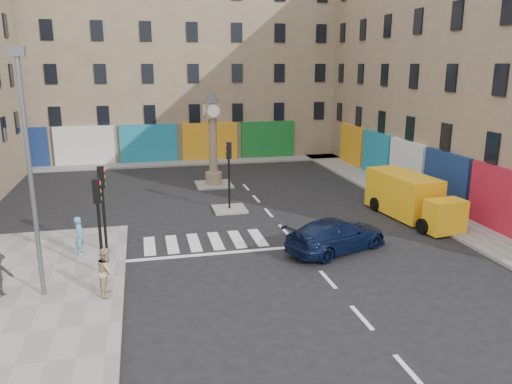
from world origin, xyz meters
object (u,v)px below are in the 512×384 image
object	(u,v)px
traffic_light_island	(229,165)
navy_sedan	(337,235)
pedestrian_blue	(80,235)
lamp_post	(29,163)
traffic_light_left_near	(98,211)
pedestrian_tan	(107,271)
yellow_van	(410,197)
traffic_light_left_far	(102,195)
clock_pillar	(213,133)

from	to	relation	value
traffic_light_island	navy_sedan	xyz separation A→B (m)	(3.45, -7.19, -1.88)
navy_sedan	pedestrian_blue	xyz separation A→B (m)	(-10.79, 1.76, 0.24)
lamp_post	pedestrian_blue	bearing A→B (deg)	77.06
traffic_light_left_near	pedestrian_tan	bearing A→B (deg)	-81.10
lamp_post	pedestrian_tan	bearing A→B (deg)	-13.18
traffic_light_island	lamp_post	world-z (taller)	lamp_post
traffic_light_island	yellow_van	xyz separation A→B (m)	(9.01, -3.57, -1.47)
traffic_light_left_far	clock_pillar	size ratio (longest dim) A/B	0.61
traffic_light_left_far	pedestrian_blue	bearing A→B (deg)	-178.44
pedestrian_tan	traffic_light_left_near	bearing A→B (deg)	12.06
navy_sedan	traffic_light_island	bearing A→B (deg)	3.38
traffic_light_left_near	traffic_light_left_far	size ratio (longest dim) A/B	1.00
traffic_light_left_near	navy_sedan	bearing A→B (deg)	3.58
traffic_light_left_near	traffic_light_island	world-z (taller)	traffic_light_left_near
traffic_light_left_far	lamp_post	world-z (taller)	lamp_post
pedestrian_blue	pedestrian_tan	size ratio (longest dim) A/B	0.94
traffic_light_left_far	clock_pillar	xyz separation A→B (m)	(6.30, 11.40, 0.93)
traffic_light_left_near	navy_sedan	distance (m)	9.96
clock_pillar	yellow_van	bearing A→B (deg)	-46.73
lamp_post	traffic_light_left_far	bearing A→B (deg)	63.43
traffic_light_left_near	navy_sedan	size ratio (longest dim) A/B	0.76
traffic_light_left_far	yellow_van	size ratio (longest dim) A/B	0.58
traffic_light_left_near	lamp_post	world-z (taller)	lamp_post
lamp_post	clock_pillar	size ratio (longest dim) A/B	1.36
traffic_light_left_near	navy_sedan	world-z (taller)	traffic_light_left_near
traffic_light_island	yellow_van	world-z (taller)	traffic_light_island
pedestrian_blue	yellow_van	bearing A→B (deg)	-75.32
traffic_light_island	pedestrian_tan	bearing A→B (deg)	-121.70
traffic_light_left_far	traffic_light_island	xyz separation A→B (m)	(6.30, 5.40, -0.03)
navy_sedan	pedestrian_blue	world-z (taller)	pedestrian_blue
traffic_light_left_near	lamp_post	distance (m)	3.21
pedestrian_blue	pedestrian_tan	distance (m)	4.49
traffic_light_left_far	yellow_van	xyz separation A→B (m)	(15.31, 1.83, -1.50)
traffic_light_left_far	lamp_post	xyz separation A→B (m)	(-1.90, -3.80, 2.17)
traffic_light_left_far	navy_sedan	size ratio (longest dim) A/B	0.76
navy_sedan	yellow_van	bearing A→B (deg)	-79.20
traffic_light_island	lamp_post	xyz separation A→B (m)	(-8.20, -9.20, 2.20)
navy_sedan	pedestrian_tan	world-z (taller)	pedestrian_tan
lamp_post	clock_pillar	distance (m)	17.31
pedestrian_blue	pedestrian_tan	bearing A→B (deg)	-154.52
pedestrian_tan	clock_pillar	bearing A→B (deg)	-17.75
traffic_light_island	traffic_light_left_near	bearing A→B (deg)	-128.93
lamp_post	pedestrian_blue	size ratio (longest dim) A/B	5.16
clock_pillar	yellow_van	world-z (taller)	clock_pillar
traffic_light_left_far	yellow_van	bearing A→B (deg)	6.81
traffic_light_island	clock_pillar	world-z (taller)	clock_pillar
clock_pillar	pedestrian_blue	distance (m)	13.82
yellow_van	pedestrian_tan	size ratio (longest dim) A/B	3.74
clock_pillar	pedestrian_tan	bearing A→B (deg)	-110.90
clock_pillar	pedestrian_blue	size ratio (longest dim) A/B	3.79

